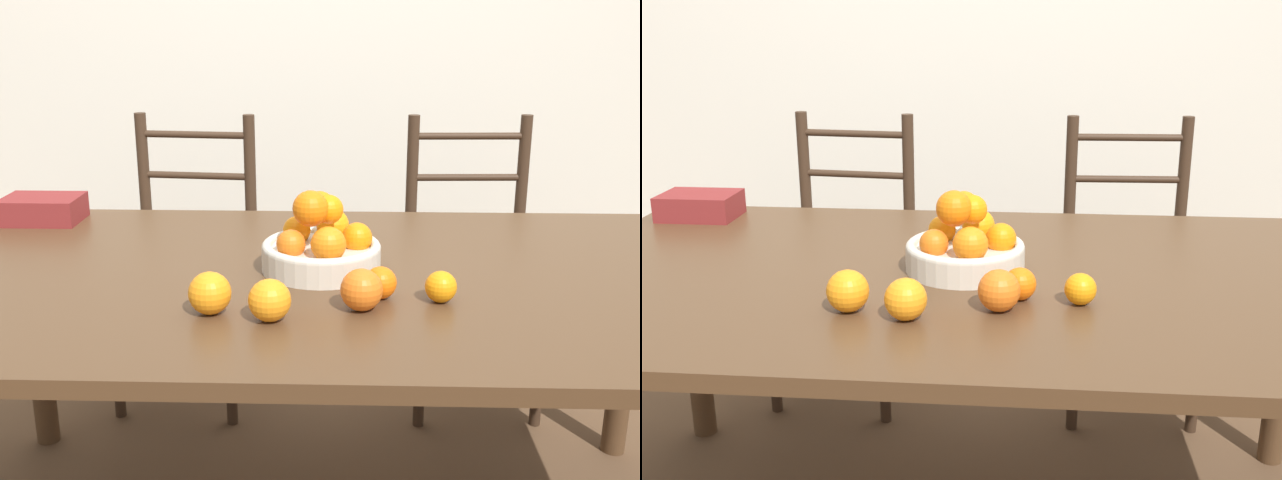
# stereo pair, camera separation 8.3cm
# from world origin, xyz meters

# --- Properties ---
(wall_back) EXTENTS (8.00, 0.06, 2.60)m
(wall_back) POSITION_xyz_m (0.00, 1.55, 1.30)
(wall_back) COLOR silver
(wall_back) RESTS_ON ground_plane
(dining_table) EXTENTS (1.91, 1.07, 0.73)m
(dining_table) POSITION_xyz_m (0.00, 0.00, 0.65)
(dining_table) COLOR #4C331E
(dining_table) RESTS_ON ground_plane
(fruit_bowl) EXTENTS (0.27, 0.27, 0.19)m
(fruit_bowl) POSITION_xyz_m (-0.00, 0.01, 0.79)
(fruit_bowl) COLOR beige
(fruit_bowl) RESTS_ON dining_table
(orange_loose_0) EXTENTS (0.08, 0.08, 0.08)m
(orange_loose_0) POSITION_xyz_m (0.08, -0.22, 0.77)
(orange_loose_0) COLOR orange
(orange_loose_0) RESTS_ON dining_table
(orange_loose_1) EXTENTS (0.08, 0.08, 0.08)m
(orange_loose_1) POSITION_xyz_m (-0.09, -0.28, 0.77)
(orange_loose_1) COLOR orange
(orange_loose_1) RESTS_ON dining_table
(orange_loose_2) EXTENTS (0.08, 0.08, 0.08)m
(orange_loose_2) POSITION_xyz_m (-0.21, -0.25, 0.77)
(orange_loose_2) COLOR orange
(orange_loose_2) RESTS_ON dining_table
(orange_loose_3) EXTENTS (0.06, 0.06, 0.06)m
(orange_loose_3) POSITION_xyz_m (0.24, -0.17, 0.76)
(orange_loose_3) COLOR orange
(orange_loose_3) RESTS_ON dining_table
(orange_loose_4) EXTENTS (0.07, 0.07, 0.07)m
(orange_loose_4) POSITION_xyz_m (0.12, -0.16, 0.76)
(orange_loose_4) COLOR orange
(orange_loose_4) RESTS_ON dining_table
(chair_left) EXTENTS (0.46, 0.44, 0.96)m
(chair_left) POSITION_xyz_m (-0.48, 0.81, 0.46)
(chair_left) COLOR #382619
(chair_left) RESTS_ON ground_plane
(chair_right) EXTENTS (0.44, 0.42, 0.96)m
(chair_right) POSITION_xyz_m (0.47, 0.81, 0.46)
(chair_right) COLOR #382619
(chair_right) RESTS_ON ground_plane
(book_stack) EXTENTS (0.21, 0.15, 0.07)m
(book_stack) POSITION_xyz_m (-0.79, 0.40, 0.76)
(book_stack) COLOR maroon
(book_stack) RESTS_ON dining_table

